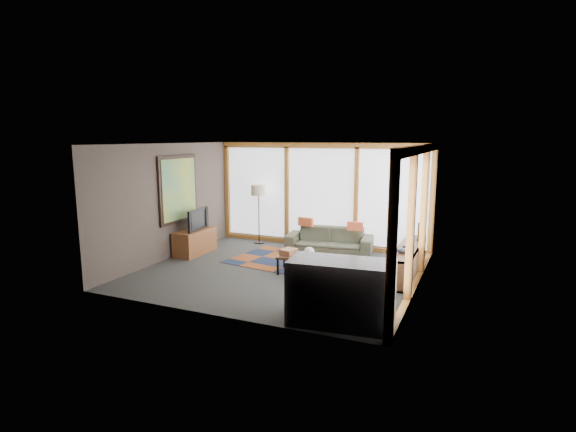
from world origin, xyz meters
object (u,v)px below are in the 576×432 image
at_px(bar_counter, 341,293).
at_px(tv_console, 195,242).
at_px(floor_lamp, 259,214).
at_px(coffee_table, 306,265).
at_px(bookshelf, 407,261).
at_px(television, 195,219).
at_px(sofa, 329,240).

bearing_deg(bar_counter, tv_console, 144.24).
xyz_separation_m(floor_lamp, coffee_table, (2.08, -2.00, -0.58)).
bearing_deg(bar_counter, bookshelf, 74.03).
bearing_deg(tv_console, television, 41.46).
bearing_deg(coffee_table, television, 171.49).
distance_m(coffee_table, tv_console, 3.02).
bearing_deg(sofa, floor_lamp, 167.34).
distance_m(floor_lamp, bookshelf, 4.21).
height_order(sofa, television, television).
distance_m(sofa, bookshelf, 2.29).
distance_m(television, bar_counter, 5.06).
distance_m(sofa, bar_counter, 4.21).
bearing_deg(television, bar_counter, -125.09).
bearing_deg(bar_counter, floor_lamp, 124.62).
bearing_deg(bookshelf, bar_counter, -100.45).
bearing_deg(tv_console, coffee_table, -8.24).
bearing_deg(coffee_table, bookshelf, 20.81).
distance_m(coffee_table, bar_counter, 2.54).
bearing_deg(bar_counter, television, 144.04).
xyz_separation_m(sofa, bookshelf, (2.01, -1.10, -0.01)).
xyz_separation_m(bookshelf, tv_console, (-4.89, -0.29, -0.00)).
height_order(bookshelf, bar_counter, bar_counter).
height_order(bookshelf, tv_console, same).
bearing_deg(tv_console, floor_lamp, 60.07).
bearing_deg(bookshelf, tv_console, -176.57).
xyz_separation_m(bookshelf, television, (-4.88, -0.28, 0.54)).
relative_size(sofa, floor_lamp, 1.33).
height_order(sofa, bookshelf, sofa).
bearing_deg(tv_console, bookshelf, 3.43).
height_order(tv_console, bar_counter, bar_counter).
xyz_separation_m(tv_console, television, (0.01, 0.01, 0.54)).
bearing_deg(floor_lamp, bookshelf, -17.68).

